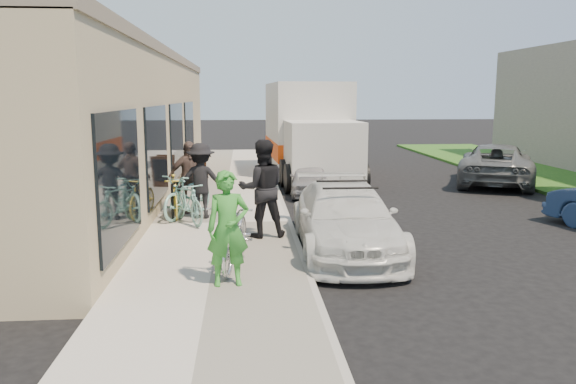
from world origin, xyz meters
name	(u,v)px	position (x,y,z in m)	size (l,w,h in m)	color
ground	(329,267)	(0.00, 0.00, 0.00)	(120.00, 120.00, 0.00)	black
sidewalk	(220,226)	(-2.00, 3.00, 0.07)	(3.00, 34.00, 0.15)	#B5AEA3
curb	(290,225)	(-0.45, 3.00, 0.07)	(0.12, 34.00, 0.13)	#9C988F
storefront	(117,123)	(-5.24, 7.99, 2.12)	(3.60, 20.00, 4.22)	tan
bike_rack	(175,196)	(-3.03, 3.49, 0.66)	(0.12, 0.60, 0.85)	black
sandwich_board	(196,171)	(-2.94, 8.13, 0.64)	(0.70, 0.70, 0.96)	black
sedan_white	(345,219)	(0.44, 0.97, 0.64)	(1.89, 4.44, 1.31)	silver
sedan_silver	(309,178)	(0.47, 7.20, 0.49)	(1.17, 2.90, 0.99)	#A09FA5
moving_truck	(309,136)	(0.89, 10.83, 1.50)	(2.89, 7.01, 3.39)	beige
far_car_gray	(496,164)	(6.95, 8.75, 0.68)	(2.25, 4.87, 1.35)	#545759
tandem_bike	(236,233)	(-1.60, -0.23, 0.69)	(0.72, 2.06, 1.08)	silver
woman_rider	(228,228)	(-1.70, -1.20, 1.01)	(0.63, 0.41, 1.72)	#358F2F
man_standing	(262,188)	(-1.11, 1.69, 1.12)	(0.94, 0.73, 1.94)	black
cruiser_bike_a	(188,202)	(-2.71, 2.98, 0.62)	(0.44, 1.57, 0.95)	#7FBEB2
cruiser_bike_b	(188,195)	(-2.76, 3.69, 0.66)	(0.67, 1.93, 1.02)	#7FBEB2
cruiser_bike_c	(174,196)	(-3.08, 3.75, 0.63)	(0.45, 1.59, 0.96)	yellow
bystander_a	(201,181)	(-2.44, 3.53, 1.01)	(1.12, 0.64, 1.73)	black
bystander_b	(189,177)	(-2.78, 4.18, 1.01)	(1.01, 0.42, 1.72)	brown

